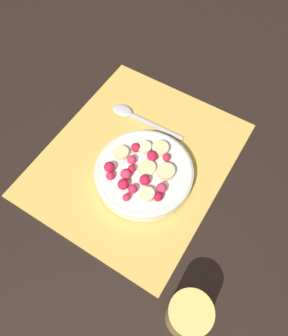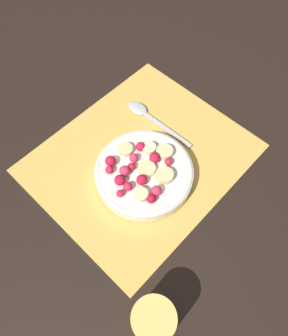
# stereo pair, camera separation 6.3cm
# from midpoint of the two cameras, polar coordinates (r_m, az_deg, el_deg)

# --- Properties ---
(ground_plane) EXTENTS (3.00, 3.00, 0.00)m
(ground_plane) POSITION_cam_midpoint_polar(r_m,az_deg,el_deg) (0.69, -3.94, 1.31)
(ground_plane) COLOR black
(placemat) EXTENTS (0.42, 0.36, 0.01)m
(placemat) POSITION_cam_midpoint_polar(r_m,az_deg,el_deg) (0.69, -3.96, 1.44)
(placemat) COLOR #E0B251
(placemat) RESTS_ON ground_plane
(fruit_bowl) EXTENTS (0.19, 0.19, 0.05)m
(fruit_bowl) POSITION_cam_midpoint_polar(r_m,az_deg,el_deg) (0.64, -2.82, -1.02)
(fruit_bowl) COLOR silver
(fruit_bowl) RESTS_ON placemat
(spoon) EXTENTS (0.03, 0.18, 0.01)m
(spoon) POSITION_cam_midpoint_polar(r_m,az_deg,el_deg) (0.74, -4.64, 9.02)
(spoon) COLOR silver
(spoon) RESTS_ON placemat
(drinking_glass) EXTENTS (0.07, 0.07, 0.08)m
(drinking_glass) POSITION_cam_midpoint_polar(r_m,az_deg,el_deg) (0.55, 4.19, -24.51)
(drinking_glass) COLOR #F4CC66
(drinking_glass) RESTS_ON ground_plane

